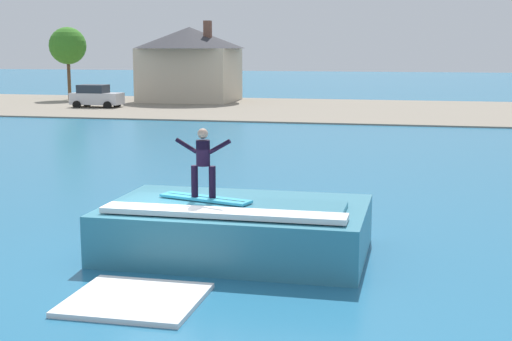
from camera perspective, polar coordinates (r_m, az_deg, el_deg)
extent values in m
plane|color=#246991|center=(17.13, -7.08, -6.76)|extent=(260.00, 260.00, 0.00)
cube|color=teal|center=(17.21, -1.53, -4.60)|extent=(6.04, 3.86, 1.17)
cube|color=teal|center=(16.60, -1.95, -2.83)|extent=(5.13, 1.74, 0.13)
cube|color=white|center=(15.87, -2.65, -3.33)|extent=(5.43, 0.69, 0.12)
cube|color=#33A5CC|center=(16.95, -3.96, -2.19)|extent=(2.31, 1.08, 0.06)
cube|color=black|center=(16.95, -3.97, -2.10)|extent=(2.01, 0.62, 0.01)
cylinder|color=black|center=(16.94, -4.81, -0.83)|extent=(0.16, 0.16, 0.74)
cylinder|color=black|center=(16.82, -3.43, -0.89)|extent=(0.16, 0.16, 0.74)
cylinder|color=black|center=(16.77, -4.15, 1.37)|extent=(0.32, 0.32, 0.59)
sphere|color=tan|center=(16.71, -4.17, 2.88)|extent=(0.24, 0.24, 0.24)
cylinder|color=black|center=(16.87, -5.45, 1.94)|extent=(0.53, 0.10, 0.36)
cylinder|color=black|center=(16.64, -2.84, 1.87)|extent=(0.53, 0.10, 0.36)
cube|color=gray|center=(56.60, 6.94, 4.72)|extent=(120.00, 21.02, 0.10)
cube|color=silver|center=(59.35, -12.29, 5.50)|extent=(3.97, 1.75, 0.90)
cube|color=#262D38|center=(59.43, -12.58, 6.24)|extent=(2.18, 1.57, 0.64)
cylinder|color=black|center=(59.70, -10.77, 5.14)|extent=(0.64, 0.22, 0.64)
cylinder|color=black|center=(58.01, -11.50, 4.99)|extent=(0.64, 0.22, 0.64)
cylinder|color=black|center=(60.77, -13.02, 5.14)|extent=(0.64, 0.22, 0.64)
cylinder|color=black|center=(59.11, -13.79, 4.99)|extent=(0.64, 0.22, 0.64)
cube|color=beige|center=(64.69, -5.18, 7.39)|extent=(7.82, 6.65, 4.68)
cone|color=#2D2D33|center=(64.65, -5.22, 10.27)|extent=(9.70, 9.70, 1.83)
cube|color=brown|center=(63.13, -3.79, 10.76)|extent=(0.60, 0.60, 1.80)
cylinder|color=brown|center=(68.58, -14.36, 6.94)|extent=(0.31, 0.31, 3.91)
sphere|color=#377922|center=(68.52, -14.47, 9.40)|extent=(3.31, 3.31, 3.31)
cube|color=silver|center=(14.34, -9.40, -9.89)|extent=(2.49, 2.28, 0.10)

